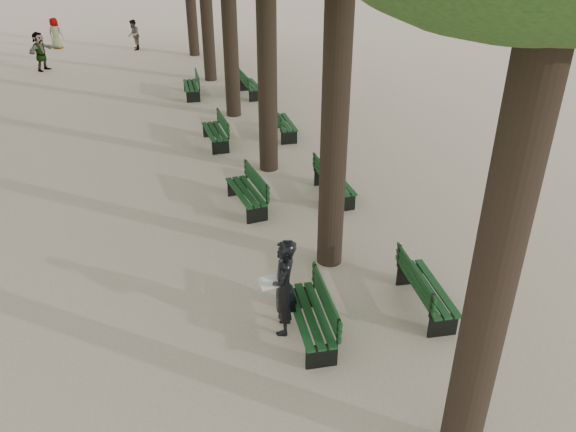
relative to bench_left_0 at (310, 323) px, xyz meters
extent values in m
plane|color=#BFAB90|center=(-0.37, -0.86, -0.27)|extent=(120.00, 120.00, 0.00)
cylinder|color=#33261C|center=(1.13, -2.86, 3.48)|extent=(0.52, 0.52, 7.50)
cylinder|color=#33261C|center=(1.13, 2.14, 3.48)|extent=(0.52, 0.52, 7.50)
cylinder|color=#33261C|center=(1.13, 7.14, 3.48)|extent=(0.52, 0.52, 7.50)
cylinder|color=#33261C|center=(1.13, 12.14, 3.48)|extent=(0.52, 0.52, 7.50)
cube|color=black|center=(-0.02, 0.00, -0.05)|extent=(0.67, 1.84, 0.45)
cube|color=black|center=(-0.02, 0.00, 0.18)|extent=(0.69, 1.84, 0.04)
cube|color=black|center=(0.26, -0.02, 0.45)|extent=(0.20, 1.80, 0.40)
cube|color=black|center=(-0.02, 4.95, -0.05)|extent=(0.69, 1.84, 0.45)
cube|color=black|center=(-0.02, 4.95, 0.18)|extent=(0.71, 1.84, 0.04)
cube|color=black|center=(0.26, 4.97, 0.45)|extent=(0.21, 1.80, 0.40)
cube|color=black|center=(-0.02, 9.39, -0.05)|extent=(0.55, 1.81, 0.45)
cube|color=black|center=(-0.02, 9.39, 0.18)|extent=(0.57, 1.81, 0.04)
cube|color=black|center=(0.26, 9.40, 0.45)|extent=(0.07, 1.80, 0.40)
cube|color=black|center=(-0.02, 14.85, -0.05)|extent=(0.63, 1.83, 0.45)
cube|color=black|center=(-0.02, 14.85, 0.18)|extent=(0.65, 1.83, 0.04)
cube|color=black|center=(0.26, 14.83, 0.45)|extent=(0.15, 1.80, 0.40)
cube|color=black|center=(2.28, 0.12, -0.05)|extent=(0.71, 1.85, 0.45)
cube|color=black|center=(2.28, 0.12, 0.18)|extent=(0.73, 1.85, 0.04)
cube|color=black|center=(2.01, 0.15, 0.45)|extent=(0.23, 1.79, 0.40)
cube|color=black|center=(2.28, 4.90, -0.05)|extent=(0.52, 1.80, 0.45)
cube|color=black|center=(2.28, 4.90, 0.18)|extent=(0.54, 1.80, 0.04)
cube|color=black|center=(2.00, 4.90, 0.45)|extent=(0.04, 1.80, 0.40)
cube|color=black|center=(2.28, 9.59, -0.05)|extent=(0.60, 1.82, 0.45)
cube|color=black|center=(2.28, 9.59, 0.18)|extent=(0.62, 1.82, 0.04)
cube|color=black|center=(2.00, 9.60, 0.45)|extent=(0.13, 1.80, 0.40)
cube|color=black|center=(2.28, 14.29, -0.05)|extent=(0.54, 1.81, 0.45)
cube|color=black|center=(2.28, 14.29, 0.18)|extent=(0.56, 1.81, 0.04)
cube|color=black|center=(2.00, 14.29, 0.45)|extent=(0.06, 1.80, 0.40)
imported|color=black|center=(-0.38, 0.28, 0.63)|extent=(0.60, 0.80, 1.80)
cube|color=white|center=(-0.63, 0.28, 0.78)|extent=(0.37, 0.29, 0.12)
imported|color=#262628|center=(-5.98, 20.97, 0.59)|extent=(1.23, 1.49, 1.73)
imported|color=#262628|center=(-5.66, 25.80, 0.51)|extent=(0.82, 0.65, 1.57)
imported|color=#262628|center=(-1.71, 24.27, 0.49)|extent=(0.38, 0.77, 1.53)
camera|label=1|loc=(-2.48, -7.13, 6.17)|focal=35.00mm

